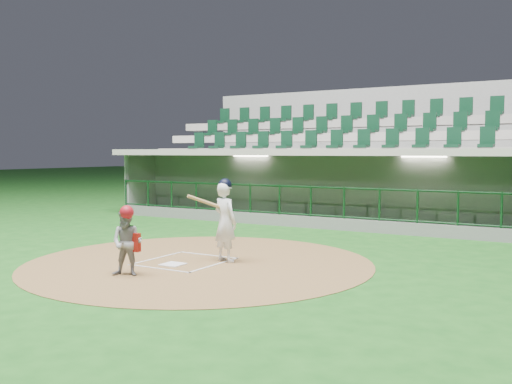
% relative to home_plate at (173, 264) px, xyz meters
% --- Properties ---
extents(ground, '(120.00, 120.00, 0.00)m').
position_rel_home_plate_xyz_m(ground, '(0.00, 0.70, -0.02)').
color(ground, '#154C15').
rests_on(ground, ground).
extents(dirt_circle, '(7.20, 7.20, 0.01)m').
position_rel_home_plate_xyz_m(dirt_circle, '(0.30, 0.50, -0.02)').
color(dirt_circle, brown).
rests_on(dirt_circle, ground).
extents(home_plate, '(0.43, 0.43, 0.02)m').
position_rel_home_plate_xyz_m(home_plate, '(0.00, 0.00, 0.00)').
color(home_plate, white).
rests_on(home_plate, dirt_circle).
extents(batter_box_chalk, '(1.55, 1.80, 0.01)m').
position_rel_home_plate_xyz_m(batter_box_chalk, '(0.00, 0.40, -0.00)').
color(batter_box_chalk, silver).
rests_on(batter_box_chalk, ground).
extents(dugout_structure, '(16.40, 3.70, 3.00)m').
position_rel_home_plate_xyz_m(dugout_structure, '(0.21, 8.52, 0.94)').
color(dugout_structure, gray).
rests_on(dugout_structure, ground).
extents(seating_deck, '(17.00, 6.72, 5.15)m').
position_rel_home_plate_xyz_m(seating_deck, '(0.00, 11.61, 1.40)').
color(seating_deck, gray).
rests_on(seating_deck, ground).
extents(batter, '(0.89, 0.92, 1.74)m').
position_rel_home_plate_xyz_m(batter, '(0.71, 0.85, 0.87)').
color(batter, white).
rests_on(batter, dirt_circle).
extents(catcher, '(0.73, 0.66, 1.31)m').
position_rel_home_plate_xyz_m(catcher, '(-0.09, -1.22, 0.63)').
color(catcher, gray).
rests_on(catcher, dirt_circle).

